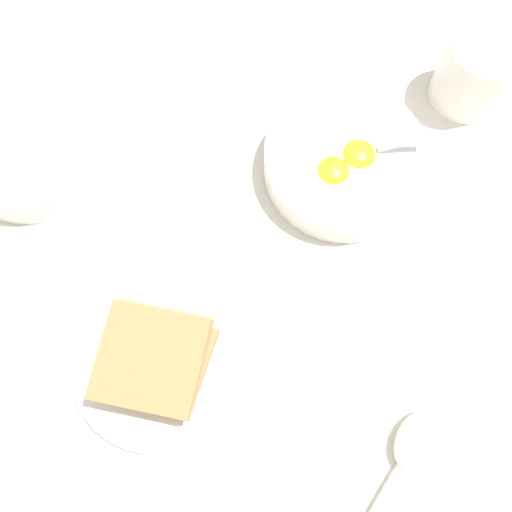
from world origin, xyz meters
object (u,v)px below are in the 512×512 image
Objects in this scene: toast_plate at (161,360)px; drinking_cup at (476,70)px; egg_bowl at (344,162)px; toast_sandwich at (154,357)px; congee_bowl at (28,140)px; soup_spoon at (413,455)px.

drinking_cup is at bearing -142.09° from toast_plate.
egg_bowl reaches higher than toast_sandwich.
toast_sandwich is 0.29m from congee_bowl.
congee_bowl reaches higher than toast_plate.
egg_bowl is at bearing -136.90° from toast_sandwich.
egg_bowl is at bearing 170.94° from congee_bowl.
toast_sandwich is 1.40× the size of drinking_cup.
toast_sandwich reaches higher than toast_plate.
soup_spoon is at bearing 95.30° from egg_bowl.
congee_bowl is (0.35, -0.06, -0.00)m from egg_bowl.
soup_spoon is 0.81× the size of congee_bowl.
congee_bowl is (0.14, -0.26, 0.02)m from toast_plate.
toast_plate is 2.03× the size of drinking_cup.
egg_bowl is 1.95× the size of drinking_cup.
soup_spoon is (-0.03, 0.31, -0.01)m from egg_bowl.
toast_plate is at bearing 43.23° from egg_bowl.
toast_sandwich is at bearing 117.98° from congee_bowl.
egg_bowl is 1.19× the size of soup_spoon.
soup_spoon is 0.43m from drinking_cup.
egg_bowl is 0.96× the size of toast_plate.
drinking_cup reaches higher than toast_sandwich.
drinking_cup is (-0.51, -0.03, 0.03)m from congee_bowl.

